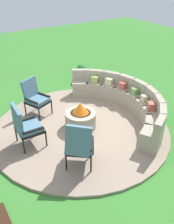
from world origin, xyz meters
name	(u,v)px	position (x,y,z in m)	size (l,w,h in m)	color
ground_plane	(81,128)	(0.00, 0.00, 0.00)	(24.00, 24.00, 0.00)	#387A2D
patio_circle	(81,127)	(0.00, 0.00, 0.03)	(4.67, 4.67, 0.06)	gray
fire_pit	(81,118)	(0.00, 0.00, 0.34)	(0.82, 0.82, 0.72)	#9E937F
curved_stone_bench	(125,101)	(0.02, 1.50, 0.40)	(3.89, 1.53, 0.84)	#9E937F
lounge_chair_front_left	(35,97)	(-1.29, -0.72, 0.61)	(0.77, 0.73, 1.06)	black
lounge_chair_front_right	(25,125)	(-0.03, -1.48, 0.62)	(0.62, 0.60, 1.11)	black
lounge_chair_back_left	(79,144)	(1.25, -0.79, 0.62)	(0.80, 0.82, 1.12)	black
potted_plant_1	(82,72)	(-2.68, 1.72, 0.36)	(0.41, 0.41, 0.66)	#605B56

